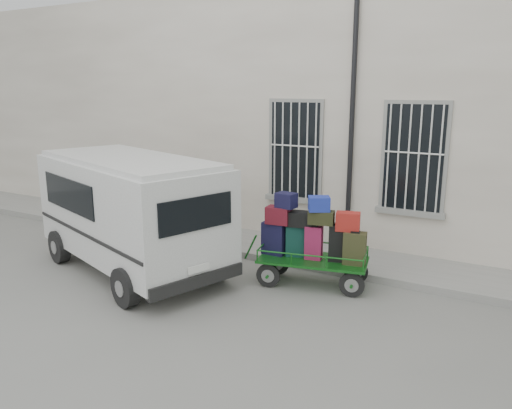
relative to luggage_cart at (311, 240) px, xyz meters
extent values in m
plane|color=slate|center=(-0.98, -0.70, -0.90)|extent=(80.00, 80.00, 0.00)
cube|color=#BEB1A2|center=(-0.98, 4.80, 2.10)|extent=(24.00, 5.00, 6.00)
cylinder|color=black|center=(-0.03, 2.22, 1.90)|extent=(0.11, 0.11, 5.60)
cube|color=black|center=(-1.38, 2.28, 1.35)|extent=(1.20, 0.08, 2.20)
cube|color=gray|center=(-1.38, 2.26, 0.19)|extent=(1.45, 0.22, 0.12)
cube|color=black|center=(1.32, 2.28, 1.35)|extent=(1.20, 0.08, 2.20)
cube|color=gray|center=(1.32, 2.26, 0.19)|extent=(1.45, 0.22, 0.12)
cube|color=gray|center=(-0.98, 1.50, -0.82)|extent=(24.00, 1.70, 0.15)
cylinder|color=black|center=(-0.64, -0.50, -0.67)|extent=(0.46, 0.15, 0.46)
cylinder|color=gray|center=(-0.64, -0.50, -0.67)|extent=(0.26, 0.13, 0.25)
cylinder|color=black|center=(-0.78, 0.18, -0.67)|extent=(0.46, 0.15, 0.46)
cylinder|color=gray|center=(-0.78, 0.18, -0.67)|extent=(0.26, 0.13, 0.25)
cylinder|color=black|center=(0.88, -0.19, -0.67)|extent=(0.46, 0.15, 0.46)
cylinder|color=gray|center=(0.88, -0.19, -0.67)|extent=(0.26, 0.13, 0.25)
cylinder|color=black|center=(0.74, 0.49, -0.67)|extent=(0.46, 0.15, 0.46)
cylinder|color=gray|center=(0.74, 0.49, -0.67)|extent=(0.26, 0.13, 0.25)
cube|color=#155C1A|center=(0.05, -0.01, -0.39)|extent=(2.16, 1.30, 0.05)
cylinder|color=#155C1A|center=(-1.16, -0.25, -0.25)|extent=(0.27, 0.09, 0.51)
cube|color=black|center=(-0.73, -0.09, -0.05)|extent=(0.45, 0.26, 0.63)
cube|color=black|center=(-0.73, -0.09, 0.27)|extent=(0.20, 0.16, 0.03)
cube|color=#0E3331|center=(-0.32, 0.01, -0.07)|extent=(0.42, 0.35, 0.60)
cube|color=black|center=(-0.32, 0.01, 0.24)|extent=(0.17, 0.15, 0.03)
cube|color=#911A54|center=(0.06, 0.00, -0.05)|extent=(0.35, 0.27, 0.64)
cube|color=black|center=(0.06, 0.00, 0.28)|extent=(0.14, 0.13, 0.03)
cube|color=black|center=(0.49, 0.10, -0.02)|extent=(0.38, 0.30, 0.70)
cube|color=black|center=(0.49, 0.10, 0.34)|extent=(0.15, 0.13, 0.03)
cube|color=#2E341A|center=(0.82, 0.09, -0.07)|extent=(0.44, 0.32, 0.60)
cube|color=black|center=(0.82, 0.09, 0.24)|extent=(0.18, 0.16, 0.03)
cube|color=#551126|center=(-0.63, -0.12, 0.42)|extent=(0.48, 0.34, 0.33)
cube|color=black|center=(-0.24, 0.00, 0.37)|extent=(0.56, 0.40, 0.28)
cube|color=black|center=(0.19, 0.00, 0.45)|extent=(0.51, 0.35, 0.25)
cube|color=maroon|center=(0.65, 0.14, 0.40)|extent=(0.48, 0.34, 0.34)
cube|color=black|center=(-0.48, -0.11, 0.73)|extent=(0.39, 0.32, 0.28)
cube|color=#154495|center=(0.15, -0.02, 0.71)|extent=(0.47, 0.43, 0.26)
cube|color=silver|center=(-3.48, -1.04, 0.43)|extent=(4.96, 3.38, 1.87)
cube|color=silver|center=(-3.48, -1.04, 1.40)|extent=(4.71, 3.16, 0.10)
cube|color=black|center=(-5.61, -0.29, 0.79)|extent=(0.75, 1.68, 0.78)
cube|color=black|center=(-4.39, -1.77, 0.74)|extent=(2.16, 0.80, 0.64)
cube|color=black|center=(-1.32, -1.81, 0.74)|extent=(0.52, 1.38, 0.57)
cube|color=black|center=(-1.33, -1.80, -0.45)|extent=(0.74, 1.84, 0.23)
cube|color=white|center=(-1.29, -1.82, -0.21)|extent=(0.17, 0.42, 0.12)
cylinder|color=black|center=(-5.21, -1.44, -0.54)|extent=(0.74, 0.45, 0.70)
cylinder|color=black|center=(-4.58, 0.36, -0.54)|extent=(0.74, 0.45, 0.70)
cylinder|color=black|center=(-2.38, -2.44, -0.54)|extent=(0.74, 0.45, 0.70)
cylinder|color=black|center=(-1.74, -0.64, -0.54)|extent=(0.74, 0.45, 0.70)
camera|label=1|loc=(3.42, -8.34, 2.77)|focal=35.00mm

